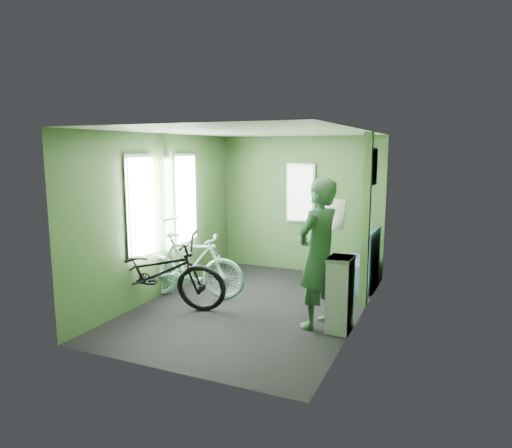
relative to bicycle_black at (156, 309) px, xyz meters
The scene contains 6 objects.
room 1.92m from the bicycle_black, 32.21° to the left, with size 4.00×4.02×2.31m.
bicycle_black is the anchor object (origin of this frame).
bicycle_mint 0.62m from the bicycle_black, 73.01° to the left, with size 0.44×1.57×0.94m, color #7CBBA5.
passenger 2.30m from the bicycle_black, ahead, with size 0.63×0.75×1.76m.
waste_box 2.44m from the bicycle_black, ahead, with size 0.26×0.36×0.87m, color gray.
bench_seat 3.09m from the bicycle_black, 42.75° to the left, with size 0.48×0.85×0.89m.
Camera 1 is at (2.40, -5.36, 2.08)m, focal length 32.00 mm.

